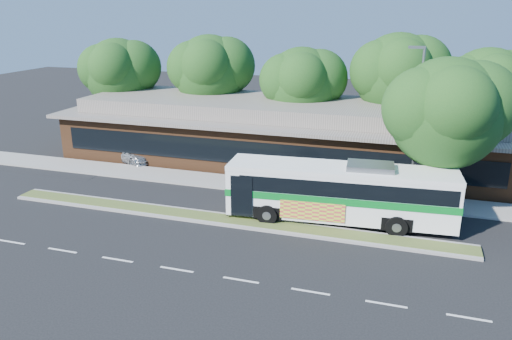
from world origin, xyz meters
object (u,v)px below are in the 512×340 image
object	(u,v)px
lamp_post	(417,123)
transit_bus	(341,189)
sidewalk_tree	(455,111)
sedan	(129,153)

from	to	relation	value
lamp_post	transit_bus	world-z (taller)	lamp_post
lamp_post	sidewalk_tree	world-z (taller)	lamp_post
lamp_post	sedan	size ratio (longest dim) A/B	2.02
sedan	sidewalk_tree	distance (m)	23.03
lamp_post	sidewalk_tree	xyz separation A→B (m)	(1.87, -0.56, 0.89)
sedan	transit_bus	bearing A→B (deg)	-91.75
lamp_post	transit_bus	xyz separation A→B (m)	(-3.51, -3.60, -3.03)
transit_bus	lamp_post	bearing A→B (deg)	41.31
lamp_post	transit_bus	size ratio (longest dim) A/B	0.75
transit_bus	sidewalk_tree	size ratio (longest dim) A/B	1.40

